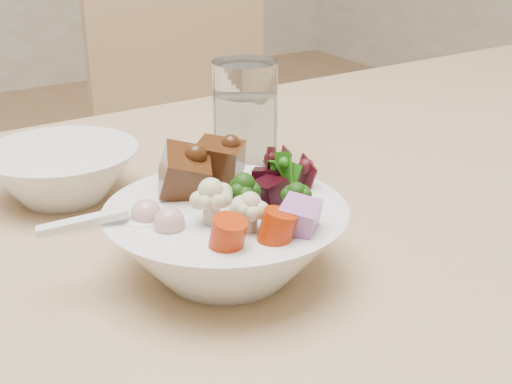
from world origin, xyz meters
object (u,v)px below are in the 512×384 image
Objects in this scene: water_glass at (245,121)px; dining_table at (398,238)px; food_bowl at (227,235)px; chair_far at (205,162)px; side_bowl at (62,173)px.

dining_table is at bearing -43.13° from water_glass.
food_bowl is 0.23m from water_glass.
food_bowl is (-0.36, -0.73, 0.24)m from chair_far.
water_glass reaches higher than dining_table.
water_glass is at bearing 135.03° from dining_table.
chair_far reaches higher than side_bowl.
chair_far is 0.64m from water_glass.
food_bowl is at bearing -73.61° from side_bowl.
dining_table is at bearing -97.26° from chair_far.
side_bowl reaches higher than dining_table.
chair_far reaches higher than dining_table.
chair_far reaches higher than food_bowl.
dining_table is 0.68m from chair_far.
water_glass reaches higher than side_bowl.
chair_far reaches higher than water_glass.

